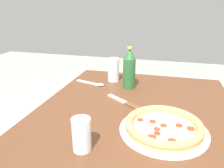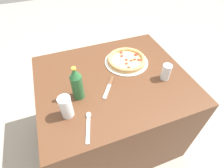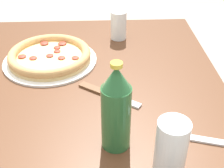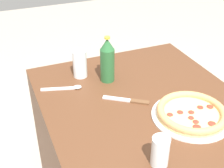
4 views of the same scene
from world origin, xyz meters
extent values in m
cylinder|color=white|center=(0.16, 0.13, 0.77)|extent=(0.33, 0.33, 0.01)
cylinder|color=#DBB775|center=(0.16, 0.13, 0.78)|extent=(0.29, 0.29, 0.01)
cylinder|color=#EACC7F|center=(0.16, 0.13, 0.79)|extent=(0.26, 0.26, 0.00)
torus|color=tan|center=(0.16, 0.13, 0.79)|extent=(0.29, 0.29, 0.03)
ellipsoid|color=#A83323|center=(0.16, 0.13, 0.79)|extent=(0.03, 0.03, 0.01)
ellipsoid|color=#A83323|center=(0.19, 0.11, 0.79)|extent=(0.02, 0.02, 0.01)
ellipsoid|color=#A83323|center=(0.16, 0.23, 0.79)|extent=(0.03, 0.03, 0.01)
ellipsoid|color=#A83323|center=(0.25, 0.09, 0.79)|extent=(0.03, 0.03, 0.01)
ellipsoid|color=#A83323|center=(0.26, 0.16, 0.79)|extent=(0.03, 0.03, 0.01)
ellipsoid|color=#A83323|center=(0.14, 0.04, 0.79)|extent=(0.03, 0.03, 0.01)
ellipsoid|color=#A83323|center=(0.14, 0.09, 0.79)|extent=(0.03, 0.03, 0.01)
ellipsoid|color=#A83323|center=(0.15, 0.19, 0.79)|extent=(0.03, 0.03, 0.01)
ellipsoid|color=#A83323|center=(0.22, 0.11, 0.79)|extent=(0.03, 0.03, 0.01)
cylinder|color=white|center=(0.34, -0.13, 0.82)|extent=(0.06, 0.06, 0.11)
cylinder|color=orange|center=(0.34, -0.13, 0.80)|extent=(0.05, 0.05, 0.07)
cylinder|color=white|center=(-0.35, -0.20, 0.84)|extent=(0.07, 0.07, 0.14)
cylinder|color=#F4A323|center=(-0.35, -0.20, 0.81)|extent=(0.06, 0.06, 0.08)
cylinder|color=#286033|center=(-0.26, -0.08, 0.85)|extent=(0.07, 0.07, 0.17)
cone|color=#286033|center=(-0.26, -0.08, 0.96)|extent=(0.07, 0.07, 0.06)
cylinder|color=gold|center=(-0.26, -0.08, 1.00)|extent=(0.03, 0.03, 0.01)
cube|color=brown|center=(-0.02, -0.02, 0.77)|extent=(0.07, 0.09, 0.01)
cube|color=silver|center=(-0.08, -0.11, 0.77)|extent=(0.09, 0.12, 0.01)
cube|color=silver|center=(-0.27, -0.34, 0.77)|extent=(0.07, 0.16, 0.01)
ellipsoid|color=silver|center=(-0.24, -0.25, 0.77)|extent=(0.04, 0.05, 0.01)
camera|label=1|loc=(0.91, 0.13, 1.22)|focal=35.00mm
camera|label=2|loc=(-0.31, -0.84, 1.62)|focal=28.00mm
camera|label=3|loc=(-0.82, -0.05, 1.33)|focal=50.00mm
camera|label=4|loc=(1.01, -0.58, 1.58)|focal=50.00mm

